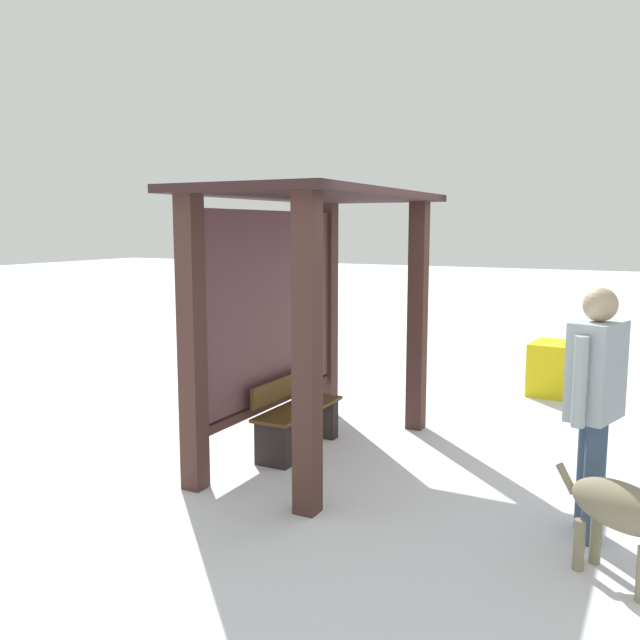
# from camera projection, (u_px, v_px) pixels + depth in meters

# --- Properties ---
(ground_plane) EXTENTS (60.00, 60.00, 0.00)m
(ground_plane) POSITION_uv_depth(u_px,v_px,m) (320.00, 454.00, 6.43)
(ground_plane) COLOR white
(bus_shelter) EXTENTS (2.86, 1.48, 2.47)m
(bus_shelter) POSITION_uv_depth(u_px,v_px,m) (301.00, 279.00, 6.29)
(bus_shelter) COLOR #442923
(bus_shelter) RESTS_ON ground
(bench_left_inside) EXTENTS (1.16, 0.38, 0.71)m
(bench_left_inside) POSITION_uv_depth(u_px,v_px,m) (296.00, 418.00, 6.50)
(bench_left_inside) COLOR #523718
(bench_left_inside) RESTS_ON ground
(person_walking) EXTENTS (0.62, 0.37, 1.74)m
(person_walking) POSITION_uv_depth(u_px,v_px,m) (595.00, 393.00, 4.59)
(person_walking) COLOR #ABB7BC
(person_walking) RESTS_ON ground
(dog) EXTENTS (0.61, 0.89, 0.65)m
(dog) POSITION_uv_depth(u_px,v_px,m) (630.00, 513.00, 4.01)
(dog) COLOR gray
(dog) RESTS_ON ground
(grit_bin) EXTENTS (0.74, 0.61, 0.67)m
(grit_bin) POSITION_uv_depth(u_px,v_px,m) (555.00, 368.00, 8.69)
(grit_bin) COLOR yellow
(grit_bin) RESTS_ON ground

